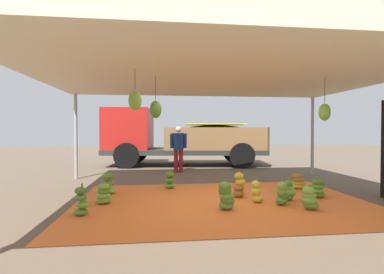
% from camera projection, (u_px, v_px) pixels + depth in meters
% --- Properties ---
extents(ground_plane, '(40.00, 40.00, 0.00)m').
position_uv_depth(ground_plane, '(201.00, 178.00, 8.89)').
color(ground_plane, brown).
extents(tarp_orange, '(5.91, 4.03, 0.01)m').
position_uv_depth(tarp_orange, '(222.00, 202.00, 5.91)').
color(tarp_orange, orange).
rests_on(tarp_orange, ground).
extents(tent_canopy, '(8.00, 7.00, 2.65)m').
position_uv_depth(tent_canopy, '(223.00, 76.00, 5.77)').
color(tent_canopy, '#9EA0A5').
rests_on(tent_canopy, ground).
extents(banana_bunch_0, '(0.37, 0.38, 0.47)m').
position_uv_depth(banana_bunch_0, '(170.00, 181.00, 7.23)').
color(banana_bunch_0, '#60932D').
rests_on(banana_bunch_0, tarp_orange).
extents(banana_bunch_1, '(0.29, 0.29, 0.48)m').
position_uv_depth(banana_bunch_1, '(257.00, 192.00, 5.84)').
color(banana_bunch_1, gold).
rests_on(banana_bunch_1, tarp_orange).
extents(banana_bunch_2, '(0.42, 0.42, 0.43)m').
position_uv_depth(banana_bunch_2, '(298.00, 182.00, 7.21)').
color(banana_bunch_2, gold).
rests_on(banana_bunch_2, tarp_orange).
extents(banana_bunch_3, '(0.34, 0.32, 0.49)m').
position_uv_depth(banana_bunch_3, '(282.00, 194.00, 5.61)').
color(banana_bunch_3, '#518428').
rests_on(banana_bunch_3, tarp_orange).
extents(banana_bunch_4, '(0.33, 0.33, 0.54)m').
position_uv_depth(banana_bunch_4, '(81.00, 202.00, 4.93)').
color(banana_bunch_4, '#518428').
rests_on(banana_bunch_4, tarp_orange).
extents(banana_bunch_5, '(0.43, 0.44, 0.54)m').
position_uv_depth(banana_bunch_5, '(108.00, 184.00, 6.60)').
color(banana_bunch_5, '#75A83D').
rests_on(banana_bunch_5, tarp_orange).
extents(banana_bunch_6, '(0.29, 0.28, 0.47)m').
position_uv_depth(banana_bunch_6, '(289.00, 191.00, 5.95)').
color(banana_bunch_6, '#518428').
rests_on(banana_bunch_6, tarp_orange).
extents(banana_bunch_7, '(0.38, 0.37, 0.46)m').
position_uv_depth(banana_bunch_7, '(310.00, 199.00, 5.28)').
color(banana_bunch_7, '#60932D').
rests_on(banana_bunch_7, tarp_orange).
extents(banana_bunch_8, '(0.45, 0.44, 0.45)m').
position_uv_depth(banana_bunch_8, '(317.00, 189.00, 6.24)').
color(banana_bunch_8, '#518428').
rests_on(banana_bunch_8, tarp_orange).
extents(banana_bunch_9, '(0.40, 0.40, 0.45)m').
position_uv_depth(banana_bunch_9, '(104.00, 194.00, 5.73)').
color(banana_bunch_9, '#60932D').
rests_on(banana_bunch_9, tarp_orange).
extents(banana_bunch_10, '(0.40, 0.41, 0.55)m').
position_uv_depth(banana_bunch_10, '(226.00, 196.00, 5.28)').
color(banana_bunch_10, '#60932D').
rests_on(banana_bunch_10, tarp_orange).
extents(banana_bunch_11, '(0.33, 0.33, 0.58)m').
position_uv_depth(banana_bunch_11, '(239.00, 186.00, 6.27)').
color(banana_bunch_11, '#996628').
rests_on(banana_bunch_11, tarp_orange).
extents(cargo_truck_main, '(6.84, 2.94, 2.40)m').
position_uv_depth(cargo_truck_main, '(178.00, 137.00, 12.27)').
color(cargo_truck_main, '#2D2D2D').
rests_on(cargo_truck_main, ground).
extents(worker_0, '(0.59, 0.36, 1.62)m').
position_uv_depth(worker_0, '(178.00, 145.00, 10.17)').
color(worker_0, maroon).
rests_on(worker_0, ground).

